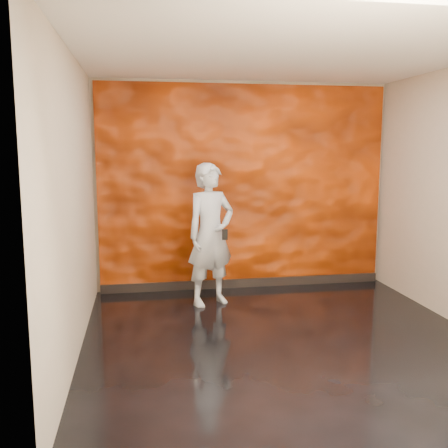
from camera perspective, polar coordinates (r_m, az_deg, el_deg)
room at (r=4.91m, az=7.04°, el=2.55°), size 4.02×4.02×2.81m
feature_wall at (r=6.80m, az=2.31°, el=4.14°), size 3.90×0.06×2.75m
baseboard at (r=6.99m, az=2.31°, el=-6.73°), size 3.90×0.04×0.12m
man at (r=6.09m, az=-1.53°, el=-1.22°), size 0.75×0.64×1.74m
phone at (r=5.86m, az=0.10°, el=-1.21°), size 0.07×0.02×0.13m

